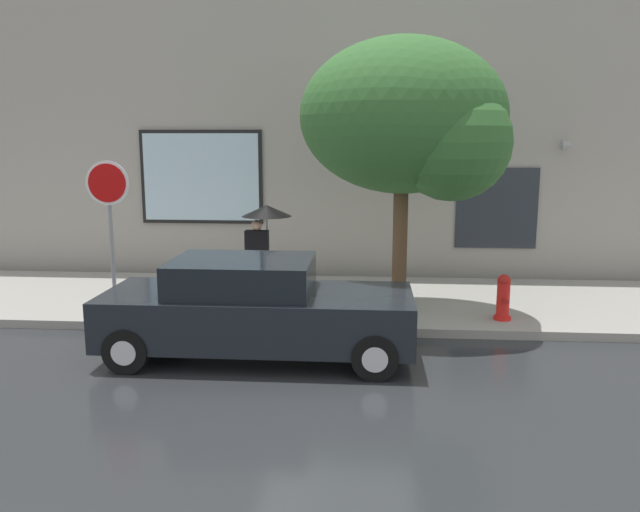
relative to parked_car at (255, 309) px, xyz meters
name	(u,v)px	position (x,y,z in m)	size (l,w,h in m)	color
ground_plane	(338,356)	(1.23, 0.10, -0.73)	(60.00, 60.00, 0.00)	#282B2D
sidewalk	(345,301)	(1.23, 3.10, -0.65)	(20.00, 4.00, 0.15)	gray
building_facade	(350,127)	(1.20, 5.59, 2.76)	(20.00, 0.67, 7.00)	#9E998E
parked_car	(255,309)	(0.00, 0.00, 0.00)	(4.55, 1.86, 1.49)	black
fire_hydrant	(503,298)	(3.99, 1.78, -0.19)	(0.30, 0.44, 0.80)	red
pedestrian_with_umbrella	(264,224)	(-0.37, 3.08, 0.87)	(0.97, 0.97, 1.82)	black
street_tree	(413,122)	(2.39, 2.12, 2.78)	(3.56, 3.03, 4.80)	#4C3823
stop_sign	(109,207)	(-2.79, 1.53, 1.34)	(0.76, 0.10, 2.72)	gray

